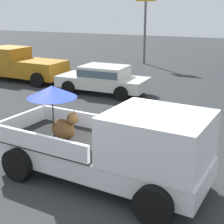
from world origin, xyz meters
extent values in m
plane|color=#2D3033|center=(0.00, 0.00, 0.00)|extent=(80.00, 80.00, 0.00)
cylinder|color=black|center=(1.84, 0.81, 0.40)|extent=(0.82, 0.36, 0.80)
cylinder|color=black|center=(1.65, -1.14, 0.40)|extent=(0.82, 0.36, 0.80)
cylinder|color=black|center=(-1.65, 1.14, 0.40)|extent=(0.82, 0.36, 0.80)
cylinder|color=black|center=(-1.84, -0.81, 0.40)|extent=(0.82, 0.36, 0.80)
cube|color=white|center=(0.00, 0.00, 0.57)|extent=(5.15, 2.27, 0.50)
cube|color=white|center=(1.39, -0.13, 1.36)|extent=(2.27, 2.05, 1.08)
cube|color=#4C606B|center=(2.39, -0.23, 1.56)|extent=(0.22, 1.72, 0.64)
cube|color=black|center=(-1.14, 0.11, 0.85)|extent=(2.96, 2.10, 0.06)
cube|color=white|center=(-1.06, 1.03, 1.08)|extent=(2.80, 0.37, 0.40)
cube|color=white|center=(-1.23, -0.81, 1.08)|extent=(2.80, 0.37, 0.40)
cube|color=white|center=(-2.49, 0.24, 1.08)|extent=(0.28, 1.84, 0.40)
ellipsoid|color=brown|center=(-1.04, 0.00, 1.14)|extent=(0.71, 0.38, 0.52)
sphere|color=brown|center=(-0.74, -0.03, 1.46)|extent=(0.31, 0.31, 0.28)
cone|color=brown|center=(-0.73, 0.05, 1.60)|extent=(0.10, 0.10, 0.12)
cone|color=brown|center=(-0.75, -0.11, 1.60)|extent=(0.10, 0.10, 0.12)
cylinder|color=black|center=(-1.24, -0.10, 1.44)|extent=(0.03, 0.03, 1.11)
cone|color=#1E33B7|center=(-1.24, -0.10, 2.09)|extent=(1.29, 1.29, 0.28)
cylinder|color=black|center=(-10.32, 9.50, 0.38)|extent=(0.78, 0.31, 0.76)
cylinder|color=black|center=(-7.25, 7.39, 0.38)|extent=(0.78, 0.31, 0.76)
cylinder|color=black|center=(-7.12, 9.29, 0.38)|extent=(0.78, 0.31, 0.76)
cube|color=#B27219|center=(-8.78, 8.45, 0.55)|extent=(4.91, 2.11, 0.50)
cube|color=#B27219|center=(-9.98, 8.52, 1.30)|extent=(2.01, 1.92, 1.00)
cube|color=#B27219|center=(-7.78, 8.38, 1.00)|extent=(2.81, 1.97, 0.40)
cylinder|color=black|center=(-5.02, 6.77, 0.33)|extent=(0.66, 0.22, 0.66)
cylinder|color=black|center=(-5.01, 8.53, 0.33)|extent=(0.66, 0.22, 0.66)
cylinder|color=black|center=(-2.32, 6.75, 0.33)|extent=(0.66, 0.22, 0.66)
cylinder|color=black|center=(-2.31, 8.51, 0.33)|extent=(0.66, 0.22, 0.66)
cube|color=silver|center=(-3.66, 7.64, 0.55)|extent=(4.31, 1.79, 0.52)
cube|color=silver|center=(-3.56, 7.64, 1.05)|extent=(2.11, 1.61, 0.56)
cube|color=#4C606B|center=(-3.56, 7.64, 1.05)|extent=(2.05, 1.69, 0.32)
cylinder|color=#59595B|center=(-4.68, 16.69, 2.16)|extent=(0.16, 0.16, 4.31)
camera|label=1|loc=(3.22, -6.56, 4.02)|focal=54.19mm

